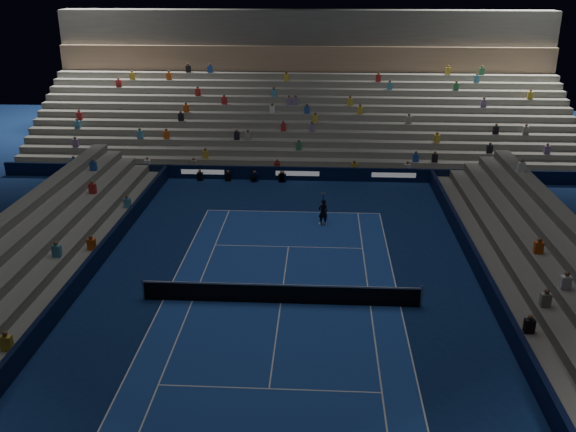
% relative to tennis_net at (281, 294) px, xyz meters
% --- Properties ---
extents(ground, '(90.00, 90.00, 0.00)m').
position_rel_tennis_net_xyz_m(ground, '(0.00, 0.00, -0.50)').
color(ground, '#0D2050').
rests_on(ground, ground).
extents(court_surface, '(10.97, 23.77, 0.01)m').
position_rel_tennis_net_xyz_m(court_surface, '(0.00, 0.00, -0.50)').
color(court_surface, '#1B4099').
rests_on(court_surface, ground).
extents(sponsor_barrier_far, '(44.00, 0.25, 1.00)m').
position_rel_tennis_net_xyz_m(sponsor_barrier_far, '(0.00, 18.50, -0.00)').
color(sponsor_barrier_far, black).
rests_on(sponsor_barrier_far, ground).
extents(sponsor_barrier_east, '(0.25, 37.00, 1.00)m').
position_rel_tennis_net_xyz_m(sponsor_barrier_east, '(9.70, 0.00, -0.00)').
color(sponsor_barrier_east, black).
rests_on(sponsor_barrier_east, ground).
extents(sponsor_barrier_west, '(0.25, 37.00, 1.00)m').
position_rel_tennis_net_xyz_m(sponsor_barrier_west, '(-9.70, 0.00, -0.00)').
color(sponsor_barrier_west, black).
rests_on(sponsor_barrier_west, ground).
extents(grandstand_main, '(44.00, 15.20, 11.20)m').
position_rel_tennis_net_xyz_m(grandstand_main, '(0.00, 27.90, 2.87)').
color(grandstand_main, slate).
rests_on(grandstand_main, ground).
extents(grandstand_east, '(5.00, 37.00, 2.50)m').
position_rel_tennis_net_xyz_m(grandstand_east, '(13.17, 0.00, 0.41)').
color(grandstand_east, '#605F5B').
rests_on(grandstand_east, ground).
extents(grandstand_west, '(5.00, 37.00, 2.50)m').
position_rel_tennis_net_xyz_m(grandstand_west, '(-13.17, 0.00, 0.41)').
color(grandstand_west, slate).
rests_on(grandstand_west, ground).
extents(tennis_net, '(12.90, 0.10, 1.10)m').
position_rel_tennis_net_xyz_m(tennis_net, '(0.00, 0.00, 0.00)').
color(tennis_net, '#B2B2B7').
rests_on(tennis_net, ground).
extents(tennis_player, '(0.68, 0.55, 1.61)m').
position_rel_tennis_net_xyz_m(tennis_player, '(1.90, 9.83, 0.30)').
color(tennis_player, black).
rests_on(tennis_player, ground).
extents(broadcast_camera, '(0.42, 0.85, 0.52)m').
position_rel_tennis_net_xyz_m(broadcast_camera, '(-3.18, 18.04, -0.23)').
color(broadcast_camera, black).
rests_on(broadcast_camera, ground).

